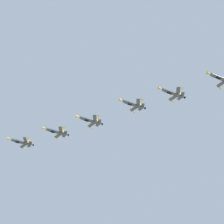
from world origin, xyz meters
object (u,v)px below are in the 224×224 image
object	(u,v)px
fighter_jet_left_outer	(133,104)
fighter_jet_trail_slot	(221,78)
fighter_jet_right_wing	(90,120)
fighter_jet_left_wing	(56,132)
fighter_jet_lead	(21,142)
fighter_jet_right_outer	(172,93)

from	to	relation	value
fighter_jet_left_outer	fighter_jet_trail_slot	distance (m)	46.13
fighter_jet_right_wing	fighter_jet_left_wing	bearing A→B (deg)	40.99
fighter_jet_right_wing	fighter_jet_lead	bearing A→B (deg)	42.52
fighter_jet_left_outer	fighter_jet_trail_slot	bearing A→B (deg)	-139.34
fighter_jet_lead	fighter_jet_left_wing	bearing A→B (deg)	-136.06
fighter_jet_lead	fighter_jet_left_wing	distance (m)	24.04
fighter_jet_left_wing	fighter_jet_right_outer	world-z (taller)	fighter_jet_right_outer
fighter_jet_left_outer	fighter_jet_right_outer	distance (m)	21.99
fighter_jet_lead	fighter_jet_trail_slot	bearing A→B (deg)	-138.10
fighter_jet_right_wing	fighter_jet_right_outer	world-z (taller)	fighter_jet_right_outer
fighter_jet_left_wing	fighter_jet_right_wing	size ratio (longest dim) A/B	1.00
fighter_jet_lead	fighter_jet_left_outer	size ratio (longest dim) A/B	1.00
fighter_jet_lead	fighter_jet_left_outer	bearing A→B (deg)	-137.32
fighter_jet_lead	fighter_jet_left_wing	size ratio (longest dim) A/B	1.00
fighter_jet_left_wing	fighter_jet_left_outer	world-z (taller)	fighter_jet_left_outer
fighter_jet_right_wing	fighter_jet_right_outer	size ratio (longest dim) A/B	1.00
fighter_jet_right_outer	fighter_jet_right_wing	bearing A→B (deg)	41.35
fighter_jet_trail_slot	fighter_jet_left_outer	bearing A→B (deg)	40.66
fighter_jet_lead	fighter_jet_left_outer	xyz separation A→B (m)	(55.46, -45.81, 2.80)
fighter_jet_left_wing	fighter_jet_right_outer	xyz separation A→B (m)	(52.66, -45.78, 0.40)
fighter_jet_lead	fighter_jet_right_outer	world-z (taller)	fighter_jet_right_outer
fighter_jet_left_outer	fighter_jet_lead	bearing A→B (deg)	42.68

